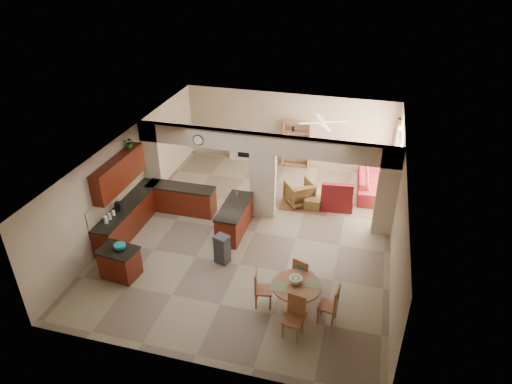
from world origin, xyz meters
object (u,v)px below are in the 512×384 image
(kitchen_island, at_px, (120,262))
(armchair, at_px, (299,193))
(dining_table, at_px, (296,294))
(sofa, at_px, (372,182))

(kitchen_island, xyz_separation_m, armchair, (3.88, 4.88, -0.03))
(dining_table, height_order, sofa, dining_table)
(sofa, xyz_separation_m, armchair, (-2.31, -1.44, 0.03))
(sofa, bearing_deg, kitchen_island, 132.08)
(dining_table, distance_m, sofa, 6.59)
(kitchen_island, distance_m, armchair, 6.23)
(kitchen_island, relative_size, sofa, 0.43)
(kitchen_island, height_order, dining_table, kitchen_island)
(dining_table, relative_size, sofa, 0.48)
(kitchen_island, distance_m, dining_table, 4.69)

